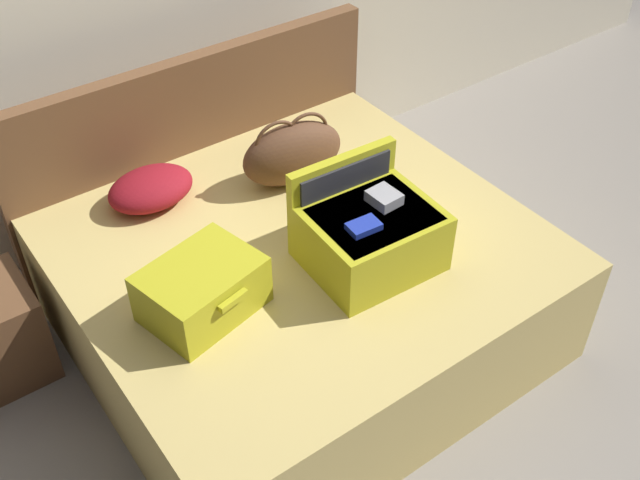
{
  "coord_description": "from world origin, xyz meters",
  "views": [
    {
      "loc": [
        -1.33,
        -1.55,
        2.6
      ],
      "look_at": [
        0.0,
        0.27,
        0.65
      ],
      "focal_mm": 42.21,
      "sensor_mm": 36.0,
      "label": 1
    }
  ],
  "objects_px": {
    "hard_case_medium": "(202,289)",
    "duffel_bag": "(292,153)",
    "bed": "(303,289)",
    "pillow_near_headboard": "(151,188)",
    "hard_case_large": "(370,232)"
  },
  "relations": [
    {
      "from": "duffel_bag",
      "to": "hard_case_large",
      "type": "bearing_deg",
      "value": -95.96
    },
    {
      "from": "bed",
      "to": "hard_case_medium",
      "type": "relative_size",
      "value": 3.88
    },
    {
      "from": "pillow_near_headboard",
      "to": "hard_case_large",
      "type": "bearing_deg",
      "value": -58.41
    },
    {
      "from": "hard_case_medium",
      "to": "duffel_bag",
      "type": "relative_size",
      "value": 0.96
    },
    {
      "from": "pillow_near_headboard",
      "to": "duffel_bag",
      "type": "bearing_deg",
      "value": -21.2
    },
    {
      "from": "bed",
      "to": "duffel_bag",
      "type": "distance_m",
      "value": 0.61
    },
    {
      "from": "bed",
      "to": "hard_case_medium",
      "type": "distance_m",
      "value": 0.65
    },
    {
      "from": "bed",
      "to": "hard_case_medium",
      "type": "bearing_deg",
      "value": -168.84
    },
    {
      "from": "duffel_bag",
      "to": "hard_case_medium",
      "type": "bearing_deg",
      "value": -146.79
    },
    {
      "from": "hard_case_large",
      "to": "hard_case_medium",
      "type": "height_order",
      "value": "hard_case_large"
    },
    {
      "from": "bed",
      "to": "pillow_near_headboard",
      "type": "xyz_separation_m",
      "value": [
        -0.38,
        0.61,
        0.35
      ]
    },
    {
      "from": "duffel_bag",
      "to": "bed",
      "type": "bearing_deg",
      "value": -119.71
    },
    {
      "from": "bed",
      "to": "hard_case_medium",
      "type": "xyz_separation_m",
      "value": [
        -0.52,
        -0.1,
        0.38
      ]
    },
    {
      "from": "hard_case_medium",
      "to": "duffel_bag",
      "type": "distance_m",
      "value": 0.88
    },
    {
      "from": "hard_case_medium",
      "to": "duffel_bag",
      "type": "bearing_deg",
      "value": 20.35
    }
  ]
}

